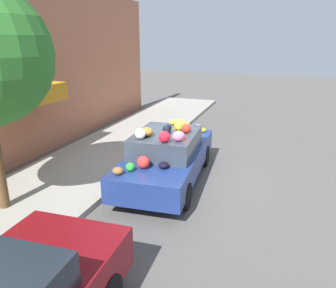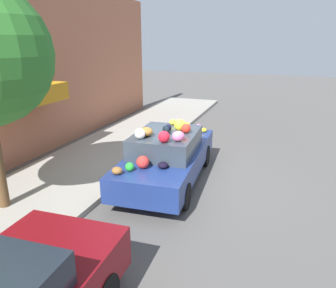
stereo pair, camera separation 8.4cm
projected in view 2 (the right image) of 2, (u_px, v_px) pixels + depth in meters
name	position (u px, v px, depth m)	size (l,w,h in m)	color
ground_plane	(168.00, 180.00, 9.17)	(60.00, 60.00, 0.00)	#565451
sidewalk_curb	(86.00, 166.00, 10.02)	(24.00, 3.20, 0.14)	#9E998E
building_facade	(16.00, 74.00, 9.90)	(18.00, 1.20, 5.61)	#B26B4C
fire_hydrant	(142.00, 143.00, 10.83)	(0.20, 0.20, 0.70)	red
art_car	(168.00, 155.00, 8.92)	(4.70, 2.09, 1.75)	navy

